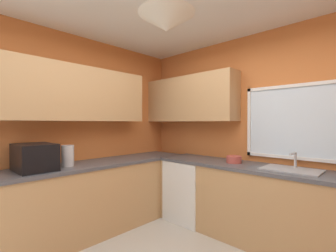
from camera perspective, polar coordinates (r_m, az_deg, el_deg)
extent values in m
cube|color=#D17238|center=(3.34, 21.70, -1.29)|extent=(3.82, 0.06, 2.62)
cube|color=#D17238|center=(3.39, -23.93, -1.28)|extent=(0.06, 3.67, 2.62)
cube|color=silver|center=(3.16, 29.45, 0.91)|extent=(1.17, 0.02, 0.82)
cube|color=white|center=(3.18, 29.45, 8.69)|extent=(1.25, 0.04, 0.04)
cube|color=white|center=(3.17, 29.35, -6.88)|extent=(1.25, 0.04, 0.04)
cube|color=white|center=(3.35, 19.31, 0.95)|extent=(0.04, 0.04, 0.90)
cube|color=tan|center=(3.16, -26.03, 7.52)|extent=(0.32, 2.48, 0.70)
cube|color=tan|center=(3.73, 5.23, 6.54)|extent=(1.59, 0.32, 0.70)
cone|color=silver|center=(1.95, -0.36, 24.04)|extent=(0.44, 0.44, 0.14)
cube|color=tan|center=(3.23, -21.43, -17.16)|extent=(0.62, 3.25, 0.87)
cube|color=#4C4C51|center=(3.12, -21.47, -9.20)|extent=(0.65, 3.28, 0.04)
cube|color=tan|center=(3.10, 22.93, -17.90)|extent=(2.88, 0.62, 0.87)
cube|color=#4C4C51|center=(2.99, 22.97, -9.63)|extent=(2.91, 0.65, 0.04)
cube|color=white|center=(3.60, 5.63, -15.28)|extent=(0.60, 0.60, 0.86)
cube|color=black|center=(2.93, -29.85, -6.62)|extent=(0.48, 0.36, 0.29)
cylinder|color=#B7B7BC|center=(3.03, -23.33, -6.70)|extent=(0.14, 0.14, 0.25)
cube|color=#9EA0A5|center=(2.91, 27.89, -9.48)|extent=(0.58, 0.40, 0.02)
cylinder|color=#B7B7BC|center=(3.05, 28.72, -7.38)|extent=(0.03, 0.03, 0.18)
cylinder|color=#B7B7BC|center=(2.94, 28.23, -6.00)|extent=(0.02, 0.20, 0.02)
cylinder|color=#B74C42|center=(3.15, 15.84, -7.88)|extent=(0.19, 0.19, 0.09)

